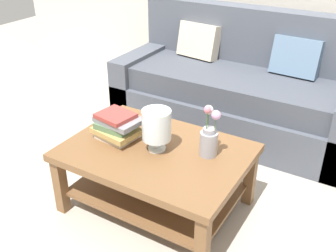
% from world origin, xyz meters
% --- Properties ---
extents(ground_plane, '(10.00, 10.00, 0.00)m').
position_xyz_m(ground_plane, '(0.00, 0.00, 0.00)').
color(ground_plane, '#ADA393').
extents(couch, '(2.18, 0.90, 1.06)m').
position_xyz_m(couch, '(0.05, 0.96, 0.36)').
color(couch, '#474C56').
rests_on(couch, ground).
extents(coffee_table, '(1.16, 0.84, 0.46)m').
position_xyz_m(coffee_table, '(0.03, -0.40, 0.34)').
color(coffee_table, brown).
rests_on(coffee_table, ground).
extents(book_stack_main, '(0.33, 0.27, 0.18)m').
position_xyz_m(book_stack_main, '(-0.27, -0.41, 0.55)').
color(book_stack_main, beige).
rests_on(book_stack_main, coffee_table).
extents(glass_hurricane_vase, '(0.19, 0.19, 0.28)m').
position_xyz_m(glass_hurricane_vase, '(0.03, -0.40, 0.63)').
color(glass_hurricane_vase, silver).
rests_on(glass_hurricane_vase, coffee_table).
extents(flower_pitcher, '(0.13, 0.11, 0.34)m').
position_xyz_m(flower_pitcher, '(0.34, -0.29, 0.59)').
color(flower_pitcher, gray).
rests_on(flower_pitcher, coffee_table).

